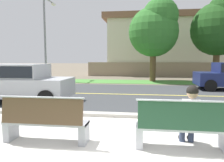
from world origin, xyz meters
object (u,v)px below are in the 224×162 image
Objects in this scene: bench_right at (182,127)px; streetlamp at (46,32)px; bench_left at (45,122)px; seated_person_white at (190,114)px; shade_tree_left at (220,25)px; car_silver_near at (17,81)px; shade_tree_far_left at (155,28)px.

bench_right is 14.99m from streetlamp.
bench_left is 1.40× the size of seated_person_white.
shade_tree_left is (7.73, 13.17, 3.79)m from bench_left.
bench_left is at bearing -52.86° from car_silver_near.
shade_tree_left is (4.98, 13.17, 3.79)m from bench_right.
shade_tree_far_left is at bearing 89.75° from seated_person_white.
shade_tree_left is at bearing 69.70° from seated_person_white.
bench_right is at bearing -110.72° from shade_tree_left.
bench_right is 6.99m from car_silver_near.
seated_person_white is 0.29× the size of car_silver_near.
shade_tree_far_left is (2.98, 12.87, 3.61)m from bench_left.
bench_right is at bearing -56.02° from streetlamp.
shade_tree_left is at bearing 3.62° from shade_tree_far_left.
streetlamp is 13.20m from shade_tree_left.
bench_right is 0.27× the size of streetlamp.
car_silver_near is (-5.75, 3.96, 0.40)m from bench_right.
streetlamp is at bearing -175.40° from shade_tree_left.
car_silver_near is 0.66× the size of shade_tree_left.
car_silver_near is 8.99m from streetlamp.
seated_person_white is 14.90m from streetlamp.
seated_person_white is (0.17, 0.17, 0.22)m from bench_right.
streetlamp is (-5.42, 12.11, 3.34)m from bench_left.
shade_tree_far_left is at bearing 5.15° from streetlamp.
shade_tree_far_left is at bearing -176.38° from shade_tree_left.
streetlamp is at bearing 106.51° from car_silver_near.
car_silver_near is at bearing 145.43° from bench_right.
streetlamp reaches higher than shade_tree_left.
shade_tree_far_left is at bearing 56.13° from car_silver_near.
shade_tree_left is at bearing 69.28° from bench_right.
bench_left is 1.00× the size of bench_right.
bench_left is 4.99m from car_silver_near.
bench_right is at bearing 0.00° from bench_left.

